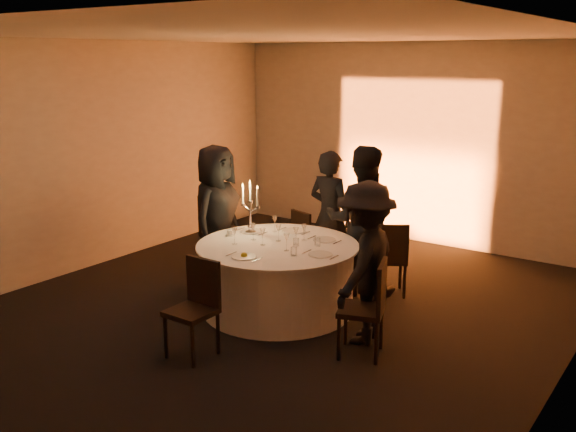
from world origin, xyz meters
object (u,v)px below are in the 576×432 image
Objects in this scene: guest_right at (365,263)px; guest_left at (217,216)px; chair_front at (196,302)px; candelabra at (250,215)px; guest_back_left at (330,215)px; chair_right at (370,303)px; chair_back_right at (390,255)px; coffee_cup at (230,233)px; chair_left at (213,225)px; banquet_table at (278,277)px; chair_back_left at (307,238)px; guest_back_right at (362,221)px.

guest_left is at bearing -107.36° from guest_right.
candelabra is at bearing 109.82° from chair_front.
guest_right is (1.27, -1.43, -0.01)m from guest_back_left.
guest_back_left reaches higher than chair_right.
chair_back_right is 8.20× the size of coffee_cup.
guest_back_left is 1.92m from guest_right.
candelabra reaches higher than chair_left.
guest_left reaches higher than chair_left.
banquet_table is 1.10× the size of guest_right.
chair_right is at bearing -117.13° from guest_left.
candelabra is at bearing 101.60° from chair_back_left.
chair_front is (0.01, -1.33, 0.14)m from banquet_table.
candelabra reaches higher than banquet_table.
guest_right is at bearing 71.23° from chair_back_right.
guest_left reaches higher than chair_right.
chair_back_right is (1.26, -0.12, 0.03)m from chair_back_left.
guest_left is at bearing 51.32° from guest_back_left.
chair_left is 1.61× the size of candelabra.
candelabra is (-0.54, 1.52, 0.47)m from chair_front.
chair_left is 0.58× the size of guest_left.
guest_back_left is at bearing -156.14° from chair_back_left.
guest_left is (0.57, -0.55, 0.31)m from chair_left.
guest_back_left reaches higher than chair_back_right.
guest_back_left is at bearing 94.66° from banquet_table.
coffee_cup is at bearing -176.87° from banquet_table.
guest_left is 16.02× the size of coffee_cup.
candelabra is (1.12, -0.59, 0.42)m from chair_left.
chair_front is 2.62m from guest_back_left.
guest_back_right is (0.91, -0.21, 0.42)m from chair_back_left.
chair_back_left is 1.34× the size of candelabra.
candelabra is at bearing 73.01° from guest_back_left.
chair_back_right is (0.83, 1.12, 0.12)m from banquet_table.
guest_back_right is 1.32m from candelabra.
chair_back_left is 1.34m from coffee_cup.
guest_back_left reaches higher than guest_right.
candelabra is at bearing -109.27° from guest_right.
guest_back_right is at bearing -111.08° from chair_left.
chair_back_right is at bearing -179.77° from chair_right.
chair_left is at bearing -131.16° from chair_right.
guest_back_right is (1.57, 0.80, 0.01)m from guest_left.
coffee_cup is at bearing -133.73° from guest_left.
chair_front reaches higher than chair_back_right.
chair_back_right is 0.55× the size of guest_right.
chair_front is 0.56× the size of guest_back_left.
chair_front is 0.57× the size of guest_right.
guest_right is (1.60, -1.40, 0.34)m from chair_back_left.
guest_left is 1.08× the size of guest_right.
chair_left is 2.69m from chair_front.
chair_back_right is 0.96× the size of chair_right.
chair_back_left reaches higher than coffee_cup.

